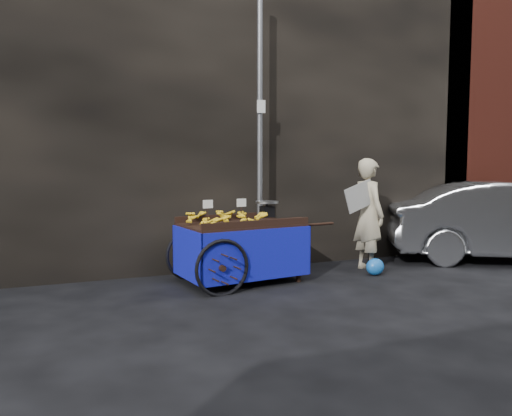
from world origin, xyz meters
name	(u,v)px	position (x,y,z in m)	size (l,w,h in m)	color
ground	(278,295)	(0.00, 0.00, 0.00)	(80.00, 80.00, 0.00)	black
building_wall	(235,109)	(0.39, 2.60, 2.50)	(13.50, 2.00, 5.00)	black
street_pole	(260,135)	(0.30, 1.30, 2.01)	(0.12, 0.10, 4.00)	slate
banana_cart	(238,230)	(-0.22, 0.82, 0.71)	(2.23, 1.24, 1.16)	black
vendor	(368,214)	(1.85, 0.82, 0.84)	(0.74, 0.62, 1.67)	#BCAE8C
plastic_bag	(375,267)	(1.74, 0.47, 0.12)	(0.27, 0.22, 0.24)	blue
parked_car	(512,222)	(4.41, 0.52, 0.65)	(1.37, 3.92, 1.29)	#A6A8AD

